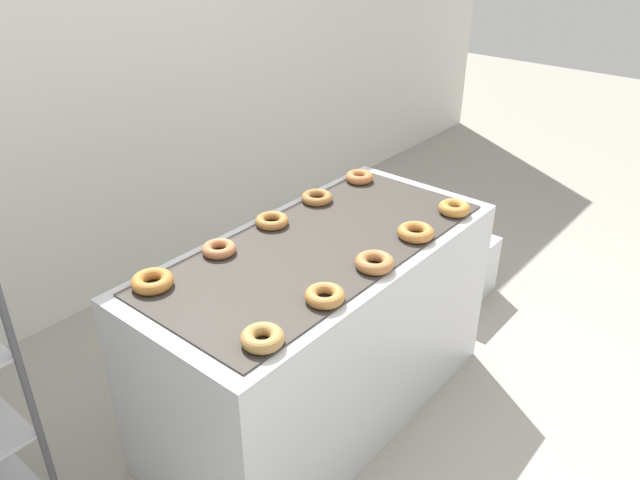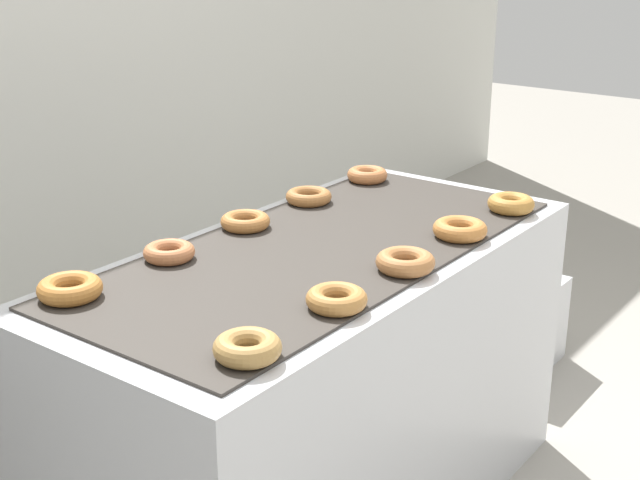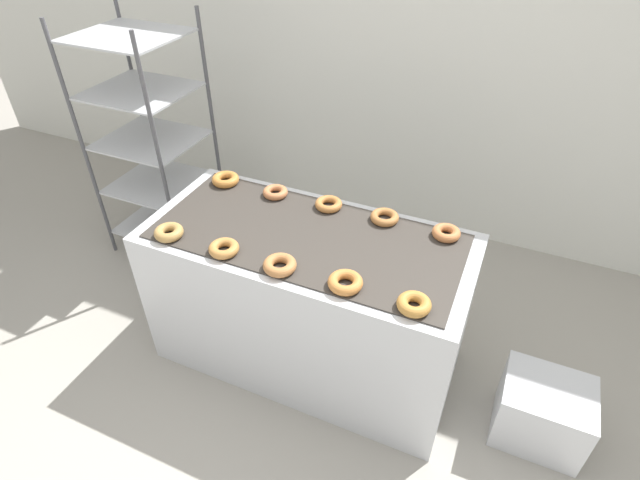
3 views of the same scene
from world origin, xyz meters
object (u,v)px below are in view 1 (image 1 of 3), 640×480
at_px(donut_near_leftmost, 262,338).
at_px(donut_near_right, 416,232).
at_px(donut_far_leftmost, 152,281).
at_px(donut_near_rightmost, 454,208).
at_px(donut_far_right, 317,197).
at_px(glaze_bin, 456,268).
at_px(fryer_machine, 320,331).
at_px(donut_far_left, 219,249).
at_px(donut_near_left, 325,296).
at_px(donut_near_center, 375,262).
at_px(donut_far_center, 273,220).
at_px(donut_far_rightmost, 359,177).

relative_size(donut_near_leftmost, donut_near_right, 0.93).
height_order(donut_near_leftmost, donut_far_leftmost, same).
bearing_deg(donut_near_rightmost, donut_far_right, 118.82).
relative_size(glaze_bin, donut_near_right, 2.72).
relative_size(fryer_machine, donut_near_leftmost, 11.52).
height_order(donut_far_left, donut_far_right, same).
xyz_separation_m(donut_near_left, donut_far_left, (-0.01, 0.51, -0.00)).
bearing_deg(donut_near_center, donut_far_center, 88.99).
xyz_separation_m(donut_near_rightmost, donut_far_right, (-0.29, 0.52, -0.00)).
bearing_deg(donut_near_center, fryer_machine, 88.76).
relative_size(donut_far_leftmost, donut_far_rightmost, 1.12).
bearing_deg(donut_near_left, donut_far_leftmost, 121.62).
distance_m(donut_near_rightmost, donut_far_center, 0.77).
bearing_deg(donut_far_center, donut_near_leftmost, -138.44).
distance_m(fryer_machine, donut_near_left, 0.58).
distance_m(fryer_machine, donut_near_center, 0.51).
bearing_deg(donut_far_rightmost, donut_far_left, -179.74).
bearing_deg(donut_near_center, donut_far_leftmost, 139.20).
relative_size(donut_near_right, donut_far_leftmost, 1.00).
height_order(glaze_bin, donut_near_leftmost, donut_near_leftmost).
relative_size(donut_near_center, donut_near_right, 0.99).
height_order(donut_near_left, donut_far_rightmost, same).
bearing_deg(donut_near_left, fryer_machine, 42.24).
bearing_deg(fryer_machine, donut_near_center, -91.24).
distance_m(donut_near_rightmost, donut_far_left, 1.01).
relative_size(fryer_machine, donut_near_right, 10.66).
bearing_deg(donut_far_leftmost, donut_far_left, -0.42).
height_order(glaze_bin, donut_far_left, donut_far_left).
relative_size(donut_far_center, donut_far_right, 0.99).
height_order(donut_near_leftmost, donut_near_right, donut_near_leftmost).
relative_size(fryer_machine, donut_near_rightmost, 11.43).
bearing_deg(donut_far_rightmost, donut_near_rightmost, -91.44).
height_order(fryer_machine, donut_near_rightmost, donut_near_rightmost).
height_order(donut_near_rightmost, donut_far_center, donut_near_rightmost).
bearing_deg(donut_near_leftmost, donut_near_right, 0.74).
distance_m(donut_near_leftmost, donut_far_center, 0.78).
relative_size(glaze_bin, donut_near_left, 2.92).
distance_m(donut_near_left, donut_far_rightmost, 1.01).
relative_size(donut_near_left, donut_far_left, 1.05).
bearing_deg(fryer_machine, donut_far_left, 140.00).
relative_size(donut_near_right, donut_far_right, 1.05).
relative_size(fryer_machine, donut_far_right, 11.24).
xyz_separation_m(donut_near_center, donut_far_left, (-0.29, 0.51, -0.00)).
distance_m(donut_far_leftmost, donut_far_rightmost, 1.19).
relative_size(donut_far_right, donut_far_rightmost, 1.05).
bearing_deg(donut_near_rightmost, donut_near_leftmost, -179.94).
bearing_deg(donut_far_rightmost, donut_near_left, -149.71).
xyz_separation_m(donut_far_leftmost, donut_far_rightmost, (1.19, 0.00, -0.00)).
distance_m(fryer_machine, donut_near_rightmost, 0.77).
xyz_separation_m(donut_near_right, donut_far_right, (0.00, 0.51, -0.00)).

